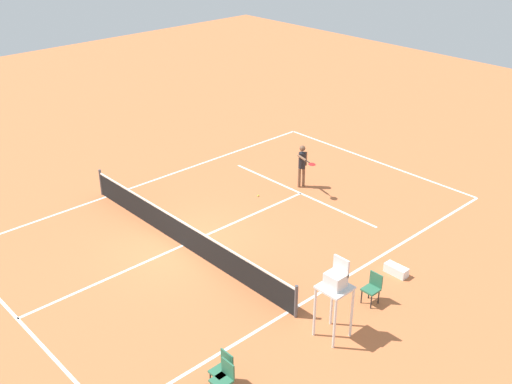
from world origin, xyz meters
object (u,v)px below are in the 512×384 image
tennis_ball (258,196)px  courtside_chair_mid (373,287)px  umpire_chair (335,286)px  courtside_chair_far (223,369)px  equipment_bag (396,270)px  player_serving (302,163)px  courtside_chair_near (224,378)px

tennis_ball → courtside_chair_mid: bearing=162.6°
tennis_ball → umpire_chair: (-7.52, 4.27, 1.57)m
courtside_chair_far → equipment_bag: courtside_chair_far is taller
tennis_ball → courtside_chair_mid: 7.69m
tennis_ball → umpire_chair: 8.78m
tennis_ball → courtside_chair_far: 10.36m
courtside_chair_mid → equipment_bag: courtside_chair_mid is taller
umpire_chair → tennis_ball: bearing=-29.6°
equipment_bag → tennis_ball: bearing=-4.4°
umpire_chair → player_serving: bearing=-41.6°
tennis_ball → courtside_chair_mid: size_ratio=0.07×
player_serving → umpire_chair: umpire_chair is taller
player_serving → courtside_chair_far: bearing=48.7°
tennis_ball → courtside_chair_near: bearing=132.4°
courtside_chair_near → equipment_bag: courtside_chair_near is taller
tennis_ball → courtside_chair_near: 10.66m
courtside_chair_mid → courtside_chair_near: bearing=88.6°
umpire_chair → equipment_bag: (0.57, -3.73, -1.46)m
tennis_ball → equipment_bag: bearing=175.6°
umpire_chair → courtside_chair_mid: bearing=-84.4°
courtside_chair_near → equipment_bag: bearing=-88.1°
tennis_ball → courtside_chair_far: bearing=132.1°
courtside_chair_far → courtside_chair_mid: bearing=-94.1°
courtside_chair_mid → equipment_bag: (0.37, -1.75, -0.38)m
courtside_chair_near → courtside_chair_mid: size_ratio=1.00×
player_serving → tennis_ball: (0.59, 1.88, -1.05)m
umpire_chair → courtside_chair_mid: size_ratio=2.54×
tennis_ball → courtside_chair_near: courtside_chair_near is taller
umpire_chair → courtside_chair_mid: umpire_chair is taller
player_serving → umpire_chair: bearing=63.5°
tennis_ball → equipment_bag: 6.97m
player_serving → courtside_chair_near: size_ratio=1.90×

